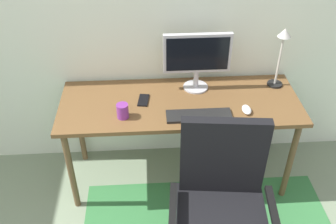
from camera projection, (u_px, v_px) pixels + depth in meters
The scene contains 9 objects.
wall_back at pixel (100, 3), 2.57m from camera, with size 6.00×0.10×2.60m, color silver.
desk at pixel (180, 109), 2.68m from camera, with size 1.66×0.62×0.73m.
monitor at pixel (197, 56), 2.62m from camera, with size 0.47×0.18×0.42m.
keyboard at pixel (199, 116), 2.49m from camera, with size 0.43×0.13×0.02m, color black.
computer_mouse at pixel (247, 110), 2.53m from camera, with size 0.06×0.10×0.03m, color white.
coffee_cup at pixel (123, 111), 2.47m from camera, with size 0.08×0.08×0.10m, color #772E86.
cell_phone at pixel (143, 100), 2.64m from camera, with size 0.07×0.14×0.01m, color black.
desk_lamp at pixel (282, 49), 2.63m from camera, with size 0.11×0.11×0.45m.
office_chair at pixel (220, 220), 2.24m from camera, with size 0.63×0.59×1.02m.
Camera 1 is at (0.30, -0.32, 2.25)m, focal length 40.70 mm.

